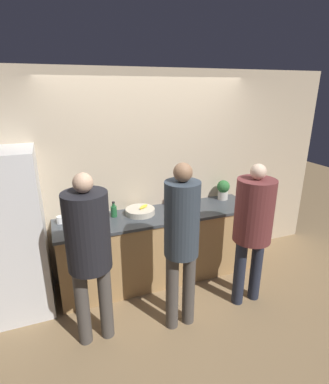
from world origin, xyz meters
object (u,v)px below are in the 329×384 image
object	(u,v)px
bottle_red	(170,201)
cup_white	(60,220)
person_right	(253,221)
bottle_green	(114,211)
person_left	(89,245)
bottle_clear	(185,210)
utensil_crock	(93,213)
potted_plant	(223,189)
refrigerator	(14,236)
person_center	(182,236)
fruit_bowl	(140,211)

from	to	relation	value
bottle_red	cup_white	distance (m)	1.38
person_right	bottle_green	bearing A→B (deg)	145.33
person_left	person_right	bearing A→B (deg)	-1.72
cup_white	bottle_clear	bearing A→B (deg)	-13.98
utensil_crock	cup_white	distance (m)	0.38
potted_plant	person_right	bearing A→B (deg)	-102.83
bottle_green	bottle_red	xyz separation A→B (m)	(0.76, 0.08, -0.00)
person_right	utensil_crock	xyz separation A→B (m)	(-1.56, 0.97, -0.05)
refrigerator	person_right	bearing A→B (deg)	-18.17
person_left	utensil_crock	xyz separation A→B (m)	(0.17, 0.92, -0.08)
person_right	person_center	bearing A→B (deg)	-175.69
bottle_clear	potted_plant	xyz separation A→B (m)	(0.74, 0.36, 0.05)
person_right	potted_plant	size ratio (longest dim) A/B	6.08
person_right	fruit_bowl	distance (m)	1.33
fruit_bowl	potted_plant	bearing A→B (deg)	4.09
person_left	fruit_bowl	distance (m)	1.10
fruit_bowl	utensil_crock	distance (m)	0.57
bottle_green	person_left	bearing A→B (deg)	-115.21
bottle_green	person_right	bearing A→B (deg)	-34.67
person_right	fruit_bowl	size ratio (longest dim) A/B	4.60
person_right	potted_plant	xyz separation A→B (m)	(0.22, 0.96, 0.03)
person_center	utensil_crock	bearing A→B (deg)	123.64
refrigerator	potted_plant	xyz separation A→B (m)	(2.63, 0.17, 0.14)
fruit_bowl	bottle_red	xyz separation A→B (m)	(0.44, 0.12, 0.03)
person_center	bottle_red	xyz separation A→B (m)	(0.31, 1.06, -0.06)
refrigerator	bottle_green	xyz separation A→B (m)	(1.09, 0.12, 0.07)
bottle_clear	cup_white	distance (m)	1.45
utensil_crock	potted_plant	size ratio (longest dim) A/B	0.90
refrigerator	cup_white	distance (m)	0.50
person_right	bottle_clear	distance (m)	0.80
fruit_bowl	cup_white	world-z (taller)	fruit_bowl
refrigerator	person_left	distance (m)	1.02
bottle_clear	person_left	bearing A→B (deg)	-155.52
bottle_clear	bottle_green	size ratio (longest dim) A/B	1.25
fruit_bowl	bottle_red	bearing A→B (deg)	14.57
utensil_crock	cup_white	bearing A→B (deg)	-177.30
refrigerator	person_right	world-z (taller)	refrigerator
bottle_red	cup_white	size ratio (longest dim) A/B	2.12
person_right	bottle_green	distance (m)	1.61
bottle_red	potted_plant	xyz separation A→B (m)	(0.78, -0.03, 0.08)
utensil_crock	bottle_clear	distance (m)	1.10
fruit_bowl	cup_white	distance (m)	0.93
bottle_red	utensil_crock	bearing A→B (deg)	-178.73
refrigerator	potted_plant	distance (m)	2.64
refrigerator	fruit_bowl	size ratio (longest dim) A/B	5.07
bottle_green	potted_plant	distance (m)	1.54
refrigerator	bottle_clear	bearing A→B (deg)	-5.79
utensil_crock	bottle_clear	bearing A→B (deg)	-19.58
person_right	bottle_clear	xyz separation A→B (m)	(-0.52, 0.60, -0.02)
refrigerator	bottle_green	world-z (taller)	refrigerator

